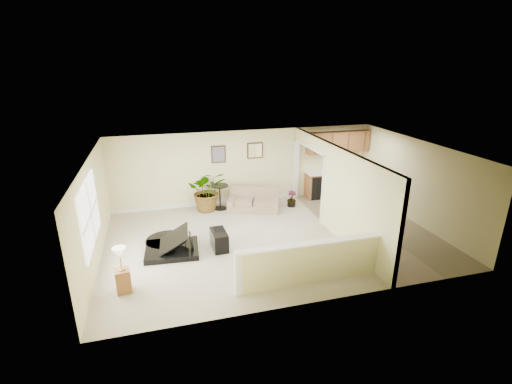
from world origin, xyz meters
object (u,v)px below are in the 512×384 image
object	(u,v)px
palm_plant	(207,191)
small_plant	(291,200)
piano_bench	(219,240)
lamp_stand	(122,273)
accent_table	(220,194)
loveseat	(253,199)
piano	(169,232)

from	to	relation	value
palm_plant	small_plant	xyz separation A→B (m)	(2.77, -0.42, -0.44)
piano_bench	lamp_stand	bearing A→B (deg)	-149.28
piano_bench	accent_table	bearing A→B (deg)	79.31
accent_table	small_plant	bearing A→B (deg)	-9.86
piano_bench	loveseat	distance (m)	2.90
palm_plant	lamp_stand	size ratio (longest dim) A/B	1.31
loveseat	lamp_stand	world-z (taller)	lamp_stand
piano_bench	accent_table	xyz separation A→B (m)	(0.51, 2.71, 0.29)
piano	accent_table	world-z (taller)	piano
piano	lamp_stand	bearing A→B (deg)	-119.12
small_plant	palm_plant	bearing A→B (deg)	171.46
loveseat	piano_bench	bearing A→B (deg)	-103.63
loveseat	small_plant	bearing A→B (deg)	13.30
palm_plant	piano_bench	bearing A→B (deg)	-92.30
piano_bench	palm_plant	distance (m)	2.75
lamp_stand	piano	bearing A→B (deg)	56.65
piano	small_plant	world-z (taller)	piano
piano	lamp_stand	distance (m)	1.92
piano	loveseat	world-z (taller)	piano
piano	accent_table	bearing A→B (deg)	58.87
loveseat	accent_table	size ratio (longest dim) A/B	2.32
accent_table	lamp_stand	size ratio (longest dim) A/B	0.79
palm_plant	piano	bearing A→B (deg)	-118.63
piano	piano_bench	xyz separation A→B (m)	(1.25, -0.23, -0.28)
piano_bench	lamp_stand	size ratio (longest dim) A/B	0.70
piano	palm_plant	size ratio (longest dim) A/B	1.24
lamp_stand	loveseat	bearing A→B (deg)	44.51
piano	lamp_stand	size ratio (longest dim) A/B	1.62
piano	piano_bench	world-z (taller)	piano
piano_bench	palm_plant	world-z (taller)	palm_plant
piano	palm_plant	world-z (taller)	palm_plant
small_plant	accent_table	bearing A→B (deg)	170.14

